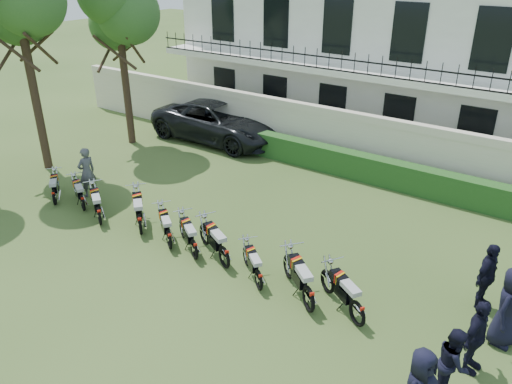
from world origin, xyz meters
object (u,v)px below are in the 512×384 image
Objects in this scene: motorcycle_4 at (169,235)px; officer_3 at (509,307)px; officer_1 at (453,363)px; motorcycle_1 at (82,199)px; motorcycle_5 at (194,245)px; motorcycle_6 at (224,252)px; motorcycle_9 at (358,308)px; motorcycle_8 at (309,293)px; inspector at (87,172)px; suv at (219,122)px; motorcycle_7 at (259,276)px; motorcycle_0 at (54,194)px; officer_5 at (487,277)px; motorcycle_3 at (140,220)px; motorcycle_2 at (99,212)px; officer_2 at (476,337)px; tree_west_near at (117,6)px.

motorcycle_4 is 0.80× the size of officer_3.
motorcycle_1 is at bearing 69.58° from officer_1.
motorcycle_6 reaches higher than motorcycle_5.
motorcycle_8 is at bearing 131.89° from motorcycle_9.
inspector is 13.60m from officer_3.
motorcycle_9 is at bearing 90.68° from inspector.
inspector reaches higher than suv.
motorcycle_7 is 0.83× the size of motorcycle_8.
motorcycle_0 is at bearing 109.31° from officer_3.
officer_5 is (8.07, 2.47, 0.42)m from motorcycle_4.
motorcycle_1 is at bearing 127.35° from motorcycle_8.
suv is (-5.70, 8.17, 0.42)m from motorcycle_5.
suv is (0.43, 8.42, 0.45)m from motorcycle_0.
motorcycle_8 is at bearing 63.44° from officer_1.
suv is (-9.45, 8.31, 0.36)m from motorcycle_8.
motorcycle_0 is at bearing 128.34° from motorcycle_4.
officer_3 is at bearing -42.33° from motorcycle_3.
motorcycle_1 is 12.36m from officer_5.
motorcycle_7 is 8.19m from inspector.
motorcycle_5 is at bearing 112.85° from officer_3.
officer_2 is (11.17, 0.44, 0.37)m from motorcycle_2.
officer_5 is at bearing -51.85° from motorcycle_1.
motorcycle_6 is at bearing 65.31° from officer_1.
motorcycle_5 is at bearing 67.46° from officer_1.
officer_5 is (4.82, 2.58, 0.44)m from motorcycle_7.
officer_5 is (10.87, 2.72, 0.39)m from motorcycle_2.
officer_1 is at bearing -76.97° from motorcycle_9.
motorcycle_8 is 4.26m from officer_5.
inspector is (-10.73, 0.89, 0.40)m from motorcycle_9.
motorcycle_1 is 0.96× the size of motorcycle_2.
motorcycle_9 is 3.27m from officer_5.
motorcycle_7 is at bearing 66.17° from officer_1.
motorcycle_6 is at bearing 99.68° from officer_2.
motorcycle_0 is 0.78× the size of inspector.
officer_1 is at bearing -53.16° from motorcycle_0.
motorcycle_1 reaches higher than motorcycle_0.
motorcycle_4 is 1.92m from motorcycle_6.
suv is at bearing 39.73° from tree_west_near.
officer_1 is at bearing -71.23° from motorcycle_6.
officer_2 reaches higher than motorcycle_1.
motorcycle_8 is at bearing -56.40° from motorcycle_2.
motorcycle_1 is 0.99× the size of motorcycle_5.
motorcycle_4 is at bearing -35.95° from tree_west_near.
tree_west_near is 5.62× the size of motorcycle_7.
tree_west_near is at bearing 100.01° from motorcycle_9.
officer_5 is at bearing -23.56° from motorcycle_7.
suv is 4.03× the size of officer_1.
inspector is at bearing 117.44° from motorcycle_9.
motorcycle_5 is (5.00, -0.05, 0.03)m from motorcycle_1.
suv is at bearing 77.02° from officer_5.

